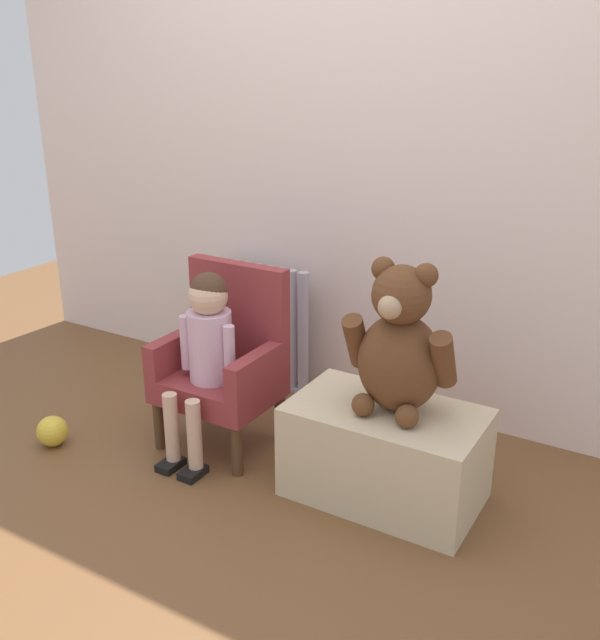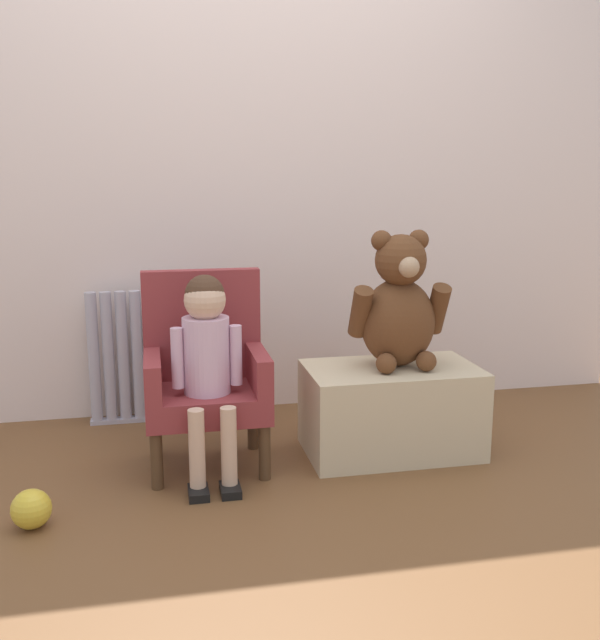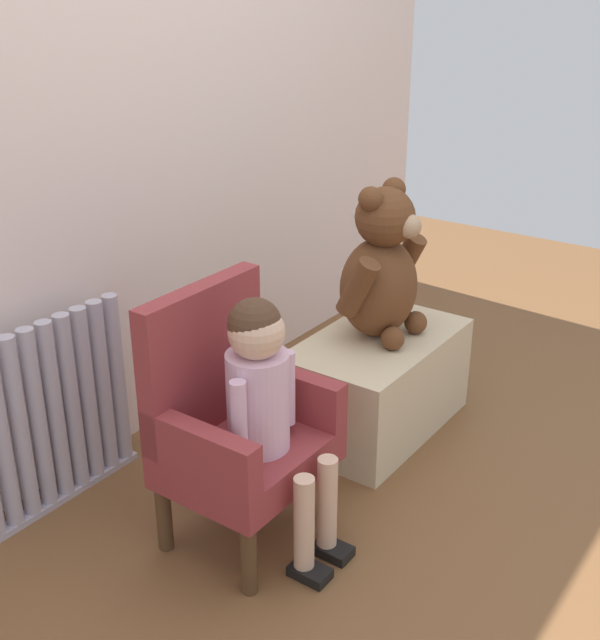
# 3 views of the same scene
# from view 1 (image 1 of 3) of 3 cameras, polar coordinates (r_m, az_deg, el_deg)

# --- Properties ---
(ground_plane) EXTENTS (6.00, 6.00, 0.00)m
(ground_plane) POSITION_cam_1_polar(r_m,az_deg,el_deg) (2.61, -7.87, -14.96)
(ground_plane) COLOR brown
(back_wall) EXTENTS (3.80, 0.05, 2.40)m
(back_wall) POSITION_cam_1_polar(r_m,az_deg,el_deg) (3.08, 4.35, 14.80)
(back_wall) COLOR silver
(back_wall) RESTS_ON ground_plane
(radiator) EXTENTS (0.56, 0.05, 0.59)m
(radiator) POSITION_cam_1_polar(r_m,az_deg,el_deg) (3.39, -3.36, -0.40)
(radiator) COLOR #B0AABA
(radiator) RESTS_ON ground_plane
(child_armchair) EXTENTS (0.45, 0.37, 0.73)m
(child_armchair) POSITION_cam_1_polar(r_m,az_deg,el_deg) (2.87, -6.01, -3.19)
(child_armchair) COLOR maroon
(child_armchair) RESTS_ON ground_plane
(child_figure) EXTENTS (0.25, 0.35, 0.74)m
(child_figure) POSITION_cam_1_polar(r_m,az_deg,el_deg) (2.73, -7.53, -1.53)
(child_figure) COLOR #D3ABC4
(child_figure) RESTS_ON ground_plane
(low_bench) EXTENTS (0.67, 0.40, 0.35)m
(low_bench) POSITION_cam_1_polar(r_m,az_deg,el_deg) (2.59, 6.80, -10.53)
(low_bench) COLOR #CCB792
(low_bench) RESTS_ON ground_plane
(large_teddy_bear) EXTENTS (0.39, 0.27, 0.53)m
(large_teddy_bear) POSITION_cam_1_polar(r_m,az_deg,el_deg) (2.41, 7.96, -2.12)
(large_teddy_bear) COLOR brown
(large_teddy_bear) RESTS_ON low_bench
(toy_ball) EXTENTS (0.13, 0.13, 0.13)m
(toy_ball) POSITION_cam_1_polar(r_m,az_deg,el_deg) (3.10, -19.20, -8.39)
(toy_ball) COLOR gold
(toy_ball) RESTS_ON ground_plane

